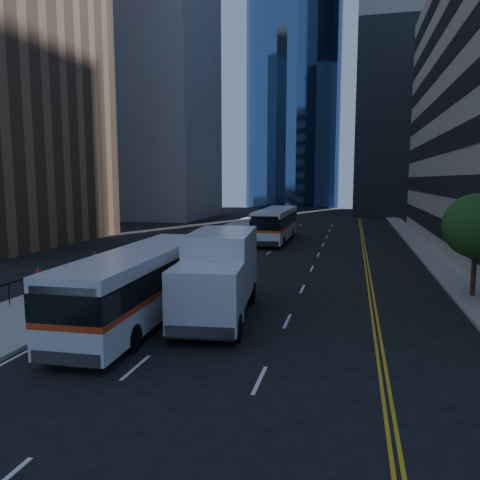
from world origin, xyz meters
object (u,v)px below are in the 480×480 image
Objects in this scene: street_tree at (477,226)px; box_truck at (218,274)px; bus_front at (141,282)px.

street_tree reaches higher than box_truck.
street_tree is 0.44× the size of bus_front.
street_tree is at bearing 21.90° from box_truck.
bus_front is at bearing -153.20° from street_tree.
street_tree is 16.36m from bus_front.
bus_front is 3.26m from box_truck.
bus_front is at bearing -165.25° from box_truck.
bus_front is 1.50× the size of box_truck.
street_tree is 13.12m from box_truck.
street_tree is 0.65× the size of box_truck.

